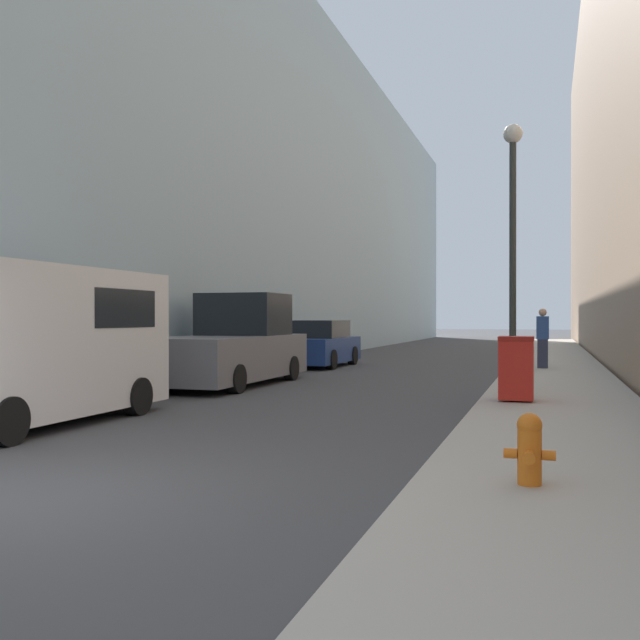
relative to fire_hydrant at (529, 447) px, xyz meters
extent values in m
cube|color=#ADA89E|center=(0.38, 16.51, -0.41)|extent=(2.87, 60.00, 0.14)
cube|color=#99B7C6|center=(-14.99, 24.51, 6.92)|extent=(12.00, 60.00, 14.81)
cylinder|color=orange|center=(0.00, 0.01, -0.09)|extent=(0.21, 0.21, 0.50)
sphere|color=orange|center=(0.00, 0.01, 0.20)|extent=(0.22, 0.22, 0.22)
cylinder|color=orange|center=(0.00, 0.01, 0.26)|extent=(0.06, 0.06, 0.05)
cylinder|color=orange|center=(0.00, -0.16, -0.07)|extent=(0.11, 0.12, 0.11)
cylinder|color=orange|center=(-0.17, 0.01, -0.07)|extent=(0.12, 0.09, 0.09)
cylinder|color=orange|center=(0.17, 0.01, -0.07)|extent=(0.12, 0.09, 0.09)
cube|color=red|center=(-0.39, 6.68, 0.22)|extent=(0.60, 0.63, 1.06)
cube|color=maroon|center=(-0.39, 6.68, 0.79)|extent=(0.62, 0.65, 0.08)
cylinder|color=black|center=(-0.65, 6.95, -0.26)|extent=(0.05, 0.16, 0.16)
cylinder|color=black|center=(-0.14, 6.95, -0.26)|extent=(0.05, 0.16, 0.16)
cylinder|color=#2D332D|center=(-0.57, 9.14, -0.21)|extent=(0.28, 0.28, 0.25)
cylinder|color=#2D332D|center=(-0.57, 9.14, 2.31)|extent=(0.15, 0.15, 5.29)
sphere|color=silver|center=(-0.57, 9.14, 5.12)|extent=(0.42, 0.42, 0.42)
cube|color=white|center=(-7.32, 2.32, 0.81)|extent=(1.84, 4.92, 2.24)
cube|color=black|center=(-7.32, 3.42, 1.32)|extent=(1.86, 1.72, 0.63)
cylinder|color=black|center=(-8.16, 3.84, -0.16)|extent=(0.24, 0.64, 0.64)
cylinder|color=black|center=(-6.47, 3.84, -0.16)|extent=(0.24, 0.64, 0.64)
cylinder|color=black|center=(-6.47, 0.79, -0.16)|extent=(0.24, 0.64, 0.64)
cube|color=slate|center=(-7.32, 9.23, 0.21)|extent=(2.17, 5.60, 1.03)
cube|color=black|center=(-7.32, 10.21, 1.26)|extent=(2.00, 1.79, 1.06)
cylinder|color=black|center=(-8.33, 10.97, -0.16)|extent=(0.24, 0.64, 0.64)
cylinder|color=black|center=(-6.30, 10.97, -0.16)|extent=(0.24, 0.64, 0.64)
cylinder|color=black|center=(-8.33, 7.49, -0.16)|extent=(0.24, 0.64, 0.64)
cylinder|color=black|center=(-6.30, 7.49, -0.16)|extent=(0.24, 0.64, 0.64)
cube|color=navy|center=(-7.23, 16.28, 0.09)|extent=(1.78, 4.32, 0.82)
cube|color=#1E2328|center=(-7.23, 16.28, 0.79)|extent=(1.57, 2.24, 0.59)
cylinder|color=black|center=(-8.05, 17.58, -0.16)|extent=(0.24, 0.64, 0.64)
cylinder|color=black|center=(-6.41, 17.58, -0.16)|extent=(0.24, 0.64, 0.64)
cylinder|color=black|center=(-8.05, 14.99, -0.16)|extent=(0.24, 0.64, 0.64)
cylinder|color=black|center=(-6.41, 14.99, -0.16)|extent=(0.24, 0.64, 0.64)
cube|color=#2D3347|center=(0.00, 15.64, 0.09)|extent=(0.31, 0.22, 0.87)
cube|color=#2D4C8C|center=(0.00, 15.64, 0.87)|extent=(0.36, 0.22, 0.68)
sphere|color=tan|center=(0.00, 15.64, 1.33)|extent=(0.23, 0.23, 0.23)
camera|label=1|loc=(0.16, -6.67, 1.16)|focal=40.00mm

